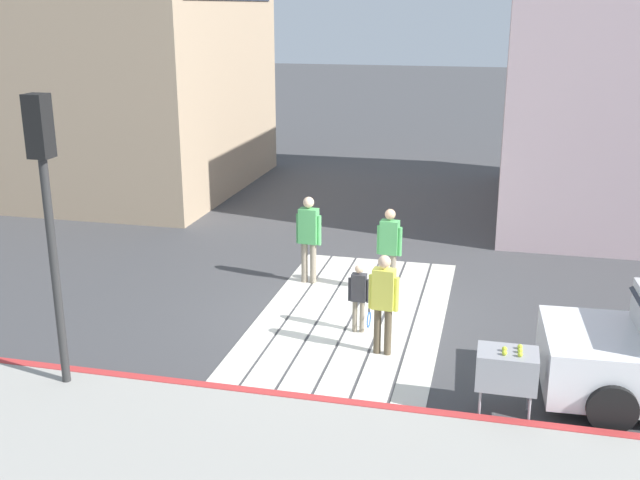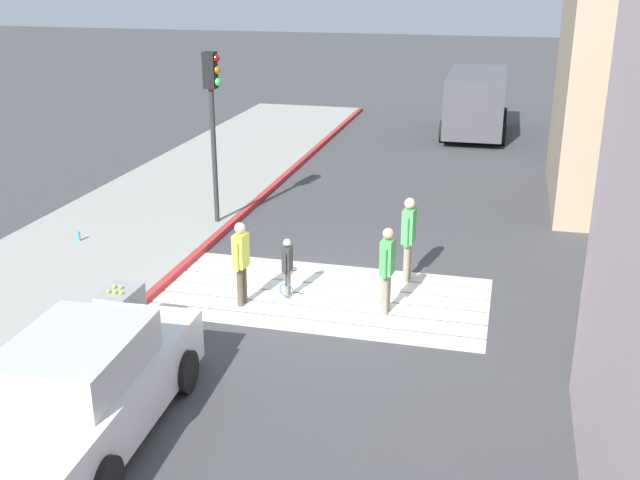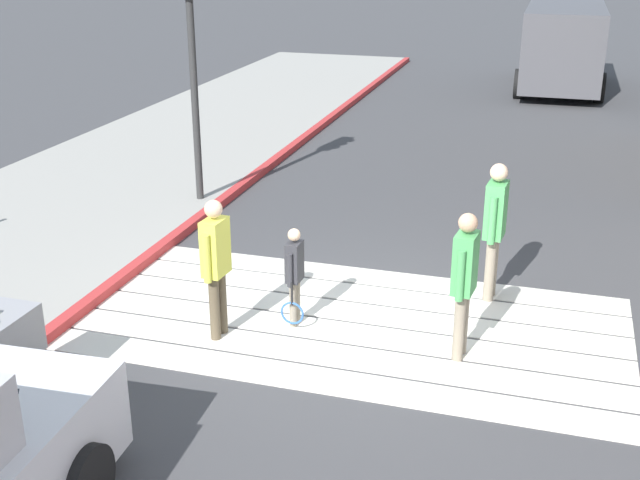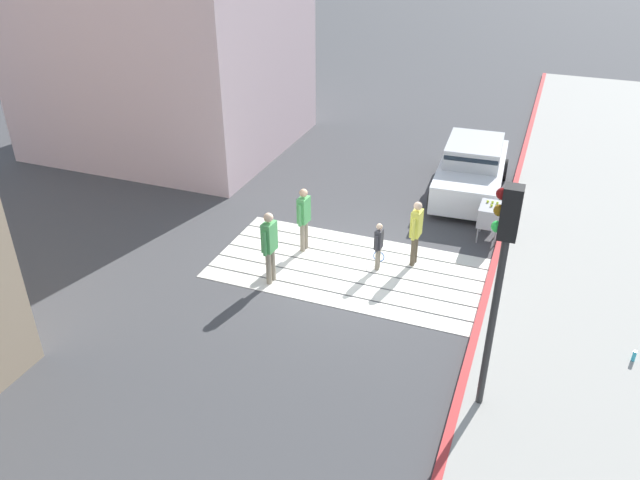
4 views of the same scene
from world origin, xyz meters
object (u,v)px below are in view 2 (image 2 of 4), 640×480
(car_parked_near_curb, at_px, (85,389))
(tennis_ball_cart, at_px, (120,304))
(water_bottle, at_px, (79,236))
(pedestrian_child_with_racket, at_px, (287,265))
(van_down_street, at_px, (476,101))
(pedestrian_adult_trailing, at_px, (409,233))
(pedestrian_adult_lead, at_px, (241,258))
(pedestrian_adult_side, at_px, (387,264))
(traffic_light_corner, at_px, (212,104))

(car_parked_near_curb, xyz_separation_m, tennis_ball_cart, (-0.90, 2.67, -0.04))
(car_parked_near_curb, relative_size, tennis_ball_cart, 4.31)
(tennis_ball_cart, bearing_deg, water_bottle, 128.97)
(pedestrian_child_with_racket, bearing_deg, van_down_street, 80.85)
(tennis_ball_cart, distance_m, water_bottle, 5.22)
(pedestrian_adult_trailing, bearing_deg, pedestrian_child_with_racket, -146.26)
(water_bottle, relative_size, pedestrian_adult_lead, 0.13)
(water_bottle, distance_m, pedestrian_child_with_racket, 5.76)
(car_parked_near_curb, relative_size, pedestrian_adult_lead, 2.64)
(tennis_ball_cart, relative_size, pedestrian_adult_lead, 0.61)
(car_parked_near_curb, xyz_separation_m, pedestrian_adult_trailing, (3.48, 6.51, 0.30))
(tennis_ball_cart, xyz_separation_m, pedestrian_child_with_racket, (2.24, 2.42, -0.02))
(pedestrian_adult_trailing, height_order, pedestrian_child_with_racket, pedestrian_adult_trailing)
(tennis_ball_cart, distance_m, pedestrian_child_with_racket, 3.30)
(water_bottle, relative_size, pedestrian_adult_side, 0.13)
(pedestrian_adult_lead, xyz_separation_m, pedestrian_adult_trailing, (2.88, 1.94, 0.07))
(pedestrian_adult_lead, bearing_deg, car_parked_near_curb, -97.43)
(pedestrian_adult_lead, relative_size, pedestrian_child_with_racket, 1.36)
(pedestrian_adult_lead, distance_m, pedestrian_adult_side, 2.74)
(car_parked_near_curb, distance_m, pedestrian_child_with_racket, 5.26)
(tennis_ball_cart, bearing_deg, pedestrian_adult_trailing, 41.30)
(car_parked_near_curb, height_order, pedestrian_child_with_racket, car_parked_near_curb)
(traffic_light_corner, xyz_separation_m, pedestrian_adult_lead, (2.18, -4.28, -2.07))
(van_down_street, relative_size, tennis_ball_cart, 5.13)
(pedestrian_adult_trailing, bearing_deg, car_parked_near_curb, -118.09)
(traffic_light_corner, relative_size, pedestrian_adult_lead, 2.56)
(water_bottle, xyz_separation_m, pedestrian_adult_lead, (4.77, -2.14, 0.73))
(car_parked_near_curb, distance_m, water_bottle, 7.92)
(van_down_street, xyz_separation_m, tennis_ball_cart, (-4.87, -18.71, -0.58))
(van_down_street, bearing_deg, pedestrian_child_with_racket, -99.15)
(tennis_ball_cart, relative_size, pedestrian_adult_trailing, 0.57)
(tennis_ball_cart, xyz_separation_m, pedestrian_adult_side, (4.22, 2.22, 0.28))
(pedestrian_adult_side, bearing_deg, car_parked_near_curb, -124.15)
(van_down_street, height_order, traffic_light_corner, traffic_light_corner)
(pedestrian_adult_trailing, xyz_separation_m, pedestrian_adult_side, (-0.16, -1.63, -0.06))
(water_bottle, height_order, pedestrian_adult_side, pedestrian_adult_side)
(van_down_street, bearing_deg, pedestrian_adult_trailing, -91.88)
(pedestrian_child_with_racket, bearing_deg, tennis_ball_cart, -132.83)
(traffic_light_corner, xyz_separation_m, pedestrian_adult_trailing, (5.06, -2.33, -2.00))
(tennis_ball_cart, distance_m, pedestrian_adult_lead, 2.44)
(pedestrian_adult_side, height_order, pedestrian_child_with_racket, pedestrian_adult_side)
(pedestrian_adult_trailing, bearing_deg, water_bottle, 178.54)
(van_down_street, xyz_separation_m, water_bottle, (-8.14, -14.67, -1.05))
(van_down_street, xyz_separation_m, pedestrian_adult_lead, (-3.37, -16.80, -0.31))
(van_down_street, distance_m, water_bottle, 16.80)
(tennis_ball_cart, bearing_deg, car_parked_near_curb, -71.33)
(tennis_ball_cart, bearing_deg, traffic_light_corner, 96.27)
(tennis_ball_cart, relative_size, water_bottle, 4.63)
(car_parked_near_curb, height_order, water_bottle, car_parked_near_curb)
(tennis_ball_cart, relative_size, pedestrian_child_with_racket, 0.84)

